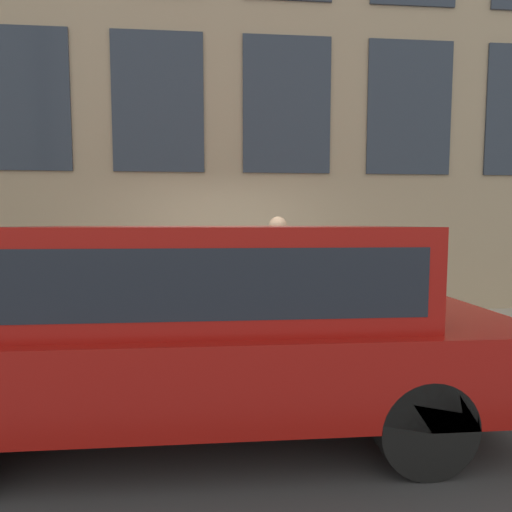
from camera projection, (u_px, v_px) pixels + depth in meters
ground_plane at (225, 368)px, 4.52m from camera, size 80.00×80.00×0.00m
sidewalk at (225, 335)px, 5.62m from camera, size 2.22×60.00×0.13m
building_facade at (223, 25)px, 6.48m from camera, size 0.33×40.00×9.73m
fire_hydrant at (232, 310)px, 5.12m from camera, size 0.27×0.40×0.78m
person at (278, 262)px, 5.66m from camera, size 0.39×0.26×1.61m
parked_truck_red_near at (206, 311)px, 3.25m from camera, size 1.85×4.84×1.61m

